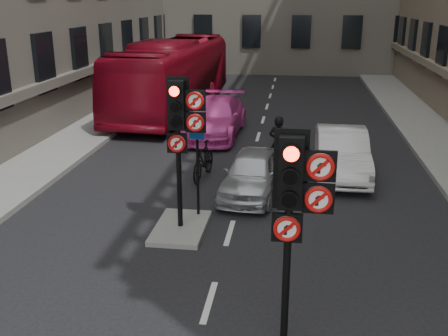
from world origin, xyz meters
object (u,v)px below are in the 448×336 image
(signal_near, at_px, (295,196))
(car_silver, at_px, (252,173))
(signal_far, at_px, (181,121))
(car_pink, at_px, (215,118))
(bus_red, at_px, (173,75))
(motorcycle, at_px, (203,161))
(motorcyclist, at_px, (278,143))
(info_sign, at_px, (197,158))
(car_white, at_px, (342,153))

(signal_near, bearing_deg, car_silver, 100.12)
(signal_far, xyz_separation_m, car_pink, (-0.63, 8.99, -1.96))
(bus_red, height_order, motorcycle, bus_red)
(signal_near, relative_size, motorcyclist, 1.99)
(car_pink, height_order, info_sign, info_sign)
(car_silver, bearing_deg, signal_far, -111.90)
(car_white, xyz_separation_m, bus_red, (-7.43, 8.82, 0.98))
(info_sign, bearing_deg, motorcycle, 115.42)
(car_silver, bearing_deg, motorcycle, 151.12)
(signal_near, height_order, car_silver, signal_near)
(car_white, bearing_deg, signal_far, -130.59)
(signal_near, distance_m, motorcycle, 8.51)
(signal_far, height_order, car_silver, signal_far)
(signal_far, height_order, car_white, signal_far)
(car_pink, relative_size, info_sign, 2.21)
(car_white, bearing_deg, motorcycle, -167.35)
(motorcycle, height_order, motorcyclist, motorcyclist)
(car_white, distance_m, bus_red, 11.58)
(car_pink, height_order, motorcycle, car_pink)
(car_silver, relative_size, bus_red, 0.30)
(signal_near, relative_size, car_silver, 0.98)
(car_white, distance_m, car_pink, 6.31)
(signal_far, bearing_deg, motorcycle, 92.83)
(signal_far, xyz_separation_m, car_silver, (1.41, 2.69, -2.08))
(car_white, bearing_deg, motorcyclist, 175.27)
(signal_near, height_order, bus_red, signal_near)
(car_white, xyz_separation_m, motorcycle, (-4.23, -0.96, -0.14))
(motorcycle, bearing_deg, signal_far, -79.27)
(car_pink, relative_size, motorcycle, 2.66)
(signal_near, distance_m, info_sign, 5.39)
(signal_near, xyz_separation_m, car_white, (1.44, 8.75, -1.86))
(car_pink, bearing_deg, car_silver, -70.19)
(signal_far, relative_size, car_pink, 0.70)
(signal_near, relative_size, info_sign, 1.56)
(car_white, relative_size, car_pink, 0.86)
(car_pink, xyz_separation_m, motorcycle, (0.45, -5.20, -0.16))
(car_silver, bearing_deg, signal_near, -74.14)
(signal_far, xyz_separation_m, motorcycle, (-0.19, 3.79, -2.13))
(signal_far, height_order, info_sign, signal_far)
(motorcycle, bearing_deg, bus_red, 116.00)
(signal_near, distance_m, signal_far, 4.77)
(signal_far, bearing_deg, car_white, 49.62)
(signal_far, distance_m, car_silver, 3.68)
(signal_far, bearing_deg, motorcyclist, 67.28)
(car_pink, relative_size, bus_red, 0.42)
(car_white, bearing_deg, bus_red, 129.89)
(signal_far, distance_m, info_sign, 1.34)
(motorcycle, bearing_deg, car_pink, 102.80)
(signal_far, distance_m, car_white, 6.55)
(motorcyclist, bearing_deg, car_pink, -37.29)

